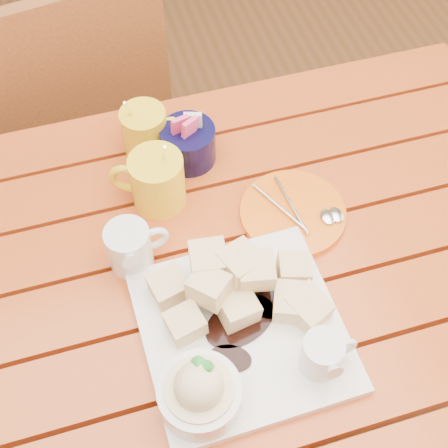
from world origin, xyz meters
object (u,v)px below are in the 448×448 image
object	(u,v)px
orange_saucer	(294,213)
coffee_mug_right	(146,131)
coffee_mug_left	(156,180)
dessert_plate	(235,333)
chair_far	(70,121)
table	(220,306)

from	to	relation	value
orange_saucer	coffee_mug_right	bearing A→B (deg)	132.90
coffee_mug_left	dessert_plate	bearing A→B (deg)	-58.19
coffee_mug_left	chair_far	distance (m)	0.57
coffee_mug_left	coffee_mug_right	bearing A→B (deg)	107.94
dessert_plate	orange_saucer	xyz separation A→B (m)	(0.16, 0.19, -0.03)
dessert_plate	chair_far	bearing A→B (deg)	102.90
dessert_plate	chair_far	distance (m)	0.82
table	dessert_plate	world-z (taller)	dessert_plate
dessert_plate	coffee_mug_left	size ratio (longest dim) A/B	1.96
orange_saucer	chair_far	size ratio (longest dim) A/B	0.19
table	orange_saucer	size ratio (longest dim) A/B	6.85
table	orange_saucer	distance (m)	0.20
dessert_plate	coffee_mug_left	bearing A→B (deg)	99.22
dessert_plate	coffee_mug_left	distance (m)	0.29
orange_saucer	chair_far	bearing A→B (deg)	120.52
coffee_mug_left	orange_saucer	size ratio (longest dim) A/B	0.85
coffee_mug_left	coffee_mug_right	xyz separation A→B (m)	(0.01, 0.12, -0.01)
table	dessert_plate	size ratio (longest dim) A/B	4.14
chair_far	coffee_mug_left	bearing A→B (deg)	95.87
chair_far	orange_saucer	bearing A→B (deg)	111.30
orange_saucer	coffee_mug_left	bearing A→B (deg)	155.17
table	dessert_plate	bearing A→B (deg)	-95.53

